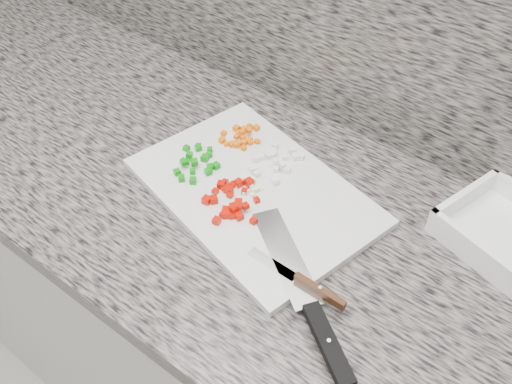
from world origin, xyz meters
TOP-DOWN VIEW (x-y plane):
  - cabinet at (0.00, 1.44)m, footprint 3.92×0.62m
  - countertop at (0.00, 1.44)m, footprint 3.96×0.64m
  - cutting_board at (-0.05, 1.46)m, footprint 0.50×0.39m
  - carrot_pile at (-0.16, 1.55)m, footprint 0.08×0.09m
  - onion_pile at (-0.06, 1.54)m, footprint 0.08×0.11m
  - green_pepper_pile at (-0.17, 1.44)m, footprint 0.09×0.11m
  - red_pepper_pile at (-0.06, 1.40)m, footprint 0.11×0.12m
  - garlic_pile at (-0.05, 1.45)m, footprint 0.05×0.05m
  - chef_knife at (0.18, 1.30)m, footprint 0.30×0.22m
  - paring_knife at (0.15, 1.34)m, footprint 0.18×0.02m

SIDE VIEW (x-z plane):
  - cabinet at x=0.00m, z-range 0.00..0.86m
  - countertop at x=0.00m, z-range 0.86..0.90m
  - cutting_board at x=-0.05m, z-range 0.90..0.91m
  - garlic_pile at x=-0.05m, z-range 0.91..0.92m
  - chef_knife at x=0.18m, z-range 0.91..0.93m
  - carrot_pile at x=-0.16m, z-range 0.91..0.93m
  - paring_knife at x=0.15m, z-range 0.91..0.93m
  - onion_pile at x=-0.06m, z-range 0.91..0.93m
  - green_pepper_pile at x=-0.17m, z-range 0.91..0.93m
  - red_pepper_pile at x=-0.06m, z-range 0.91..0.93m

